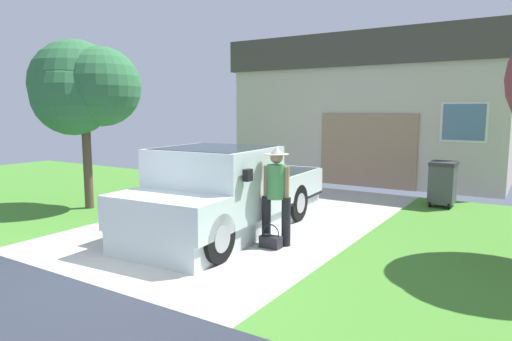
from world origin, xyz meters
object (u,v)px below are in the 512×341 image
Objects in this scene: person_with_hat at (276,190)px; wheeled_trash_bin at (443,182)px; front_yard_tree at (82,89)px; handbag at (271,241)px; house_with_garage at (378,109)px; pickup_truck at (219,195)px.

wheeled_trash_bin is (1.92, 5.05, -0.38)m from person_with_hat.
front_yard_tree is at bearing -13.18° from person_with_hat.
wheeled_trash_bin is at bearing 32.97° from front_yard_tree.
house_with_garage reaches higher than handbag.
house_with_garage is at bearing 124.59° from wheeled_trash_bin.
person_with_hat is 5.41m from wheeled_trash_bin.
wheeled_trash_bin is (3.12, -4.52, -1.84)m from house_with_garage.
person_with_hat is at bearing 174.74° from pickup_truck.
front_yard_tree is 3.61× the size of wheeled_trash_bin.
pickup_truck is 1.32m from person_with_hat.
front_yard_tree is at bearing -114.84° from house_with_garage.
handbag is 0.10× the size of front_yard_tree.
person_with_hat is at bearing -110.79° from wheeled_trash_bin.
house_with_garage is 8.12× the size of wheeled_trash_bin.
house_with_garage is at bearing 97.10° from handbag.
person_with_hat is 0.43× the size of front_yard_tree.
wheeled_trash_bin reaches higher than handbag.
person_with_hat is at bearing -82.85° from house_with_garage.
wheeled_trash_bin is (3.22, 5.01, -0.15)m from pickup_truck.
person_with_hat is at bearing 94.54° from handbag.
person_with_hat is 9.76m from house_with_garage.
handbag is (0.02, -0.22, -0.87)m from person_with_hat.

